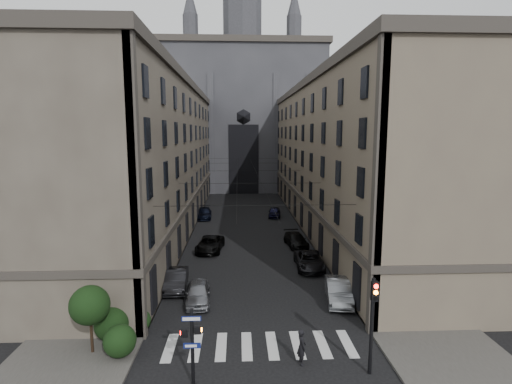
{
  "coord_description": "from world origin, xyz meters",
  "views": [
    {
      "loc": [
        -1.2,
        -16.9,
        12.47
      ],
      "look_at": [
        0.06,
        10.65,
        8.33
      ],
      "focal_mm": 28.0,
      "sensor_mm": 36.0,
      "label": 1
    }
  ],
  "objects": [
    {
      "name": "building_right",
      "position": [
        13.44,
        36.0,
        9.34
      ],
      "size": [
        13.6,
        60.6,
        18.85
      ],
      "color": "brown",
      "rests_on": "ground"
    },
    {
      "name": "car_left_near",
      "position": [
        -4.2,
        11.21,
        0.75
      ],
      "size": [
        2.03,
        4.49,
        1.5
      ],
      "primitive_type": "imported",
      "rotation": [
        0.0,
        0.0,
        0.06
      ],
      "color": "gray",
      "rests_on": "ground"
    },
    {
      "name": "sidewalk_right",
      "position": [
        10.5,
        36.0,
        0.07
      ],
      "size": [
        7.0,
        80.0,
        0.15
      ],
      "primitive_type": "cube",
      "color": "#383533",
      "rests_on": "ground"
    },
    {
      "name": "gothic_tower",
      "position": [
        0.0,
        74.96,
        17.8
      ],
      "size": [
        35.0,
        23.0,
        58.0
      ],
      "color": "#2D2D33",
      "rests_on": "ground"
    },
    {
      "name": "tram_wires",
      "position": [
        0.0,
        35.63,
        7.25
      ],
      "size": [
        14.0,
        60.0,
        0.43
      ],
      "color": "black",
      "rests_on": "ground"
    },
    {
      "name": "car_right_near",
      "position": [
        6.2,
        10.99,
        0.82
      ],
      "size": [
        2.38,
        5.14,
        1.63
      ],
      "primitive_type": "imported",
      "rotation": [
        0.0,
        0.0,
        -0.13
      ],
      "color": "gray",
      "rests_on": "ground"
    },
    {
      "name": "car_left_far",
      "position": [
        -6.2,
        40.56,
        0.76
      ],
      "size": [
        2.4,
        5.37,
        1.53
      ],
      "primitive_type": "imported",
      "rotation": [
        0.0,
        0.0,
        0.05
      ],
      "color": "black",
      "rests_on": "ground"
    },
    {
      "name": "sidewalk_left",
      "position": [
        -10.5,
        36.0,
        0.07
      ],
      "size": [
        7.0,
        80.0,
        0.15
      ],
      "primitive_type": "cube",
      "color": "#383533",
      "rests_on": "ground"
    },
    {
      "name": "car_right_far",
      "position": [
        4.2,
        41.08,
        0.72
      ],
      "size": [
        2.24,
        4.41,
        1.44
      ],
      "primitive_type": "imported",
      "rotation": [
        0.0,
        0.0,
        -0.13
      ],
      "color": "black",
      "rests_on": "ground"
    },
    {
      "name": "pedestrian_signal_left",
      "position": [
        -3.51,
        1.5,
        2.32
      ],
      "size": [
        1.02,
        0.38,
        4.0
      ],
      "color": "black",
      "rests_on": "ground"
    },
    {
      "name": "car_left_midfar",
      "position": [
        -4.2,
        24.21,
        0.75
      ],
      "size": [
        3.09,
        5.66,
        1.5
      ],
      "primitive_type": "imported",
      "rotation": [
        0.0,
        0.0,
        -0.11
      ],
      "color": "black",
      "rests_on": "ground"
    },
    {
      "name": "car_right_midfar",
      "position": [
        5.15,
        25.56,
        0.71
      ],
      "size": [
        2.55,
        5.11,
        1.43
      ],
      "primitive_type": "imported",
      "rotation": [
        0.0,
        0.0,
        0.11
      ],
      "color": "black",
      "rests_on": "ground"
    },
    {
      "name": "pedestrian",
      "position": [
        2.18,
        3.03,
        1.0
      ],
      "size": [
        0.59,
        0.8,
        2.0
      ],
      "primitive_type": "imported",
      "rotation": [
        0.0,
        0.0,
        1.73
      ],
      "color": "black",
      "rests_on": "ground"
    },
    {
      "name": "car_right_midnear",
      "position": [
        5.34,
        18.31,
        0.74
      ],
      "size": [
        2.62,
        5.4,
        1.48
      ],
      "primitive_type": "imported",
      "rotation": [
        0.0,
        0.0,
        -0.03
      ],
      "color": "black",
      "rests_on": "ground"
    },
    {
      "name": "building_left",
      "position": [
        -13.44,
        36.0,
        9.34
      ],
      "size": [
        13.6,
        60.6,
        18.85
      ],
      "color": "#484037",
      "rests_on": "ground"
    },
    {
      "name": "car_left_midnear",
      "position": [
        -6.2,
        13.94,
        0.78
      ],
      "size": [
        1.9,
        4.81,
        1.56
      ],
      "primitive_type": "imported",
      "rotation": [
        0.0,
        0.0,
        0.05
      ],
      "color": "black",
      "rests_on": "ground"
    },
    {
      "name": "zebra_crossing",
      "position": [
        0.0,
        5.0,
        0.01
      ],
      "size": [
        11.0,
        3.2,
        0.01
      ],
      "primitive_type": "cube",
      "color": "beige",
      "rests_on": "ground"
    },
    {
      "name": "shrub_cluster",
      "position": [
        -8.72,
        5.01,
        1.8
      ],
      "size": [
        3.9,
        4.4,
        3.9
      ],
      "color": "black",
      "rests_on": "sidewalk_left"
    },
    {
      "name": "traffic_light_right",
      "position": [
        5.6,
        1.92,
        3.29
      ],
      "size": [
        0.34,
        0.5,
        5.2
      ],
      "color": "black",
      "rests_on": "ground"
    }
  ]
}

